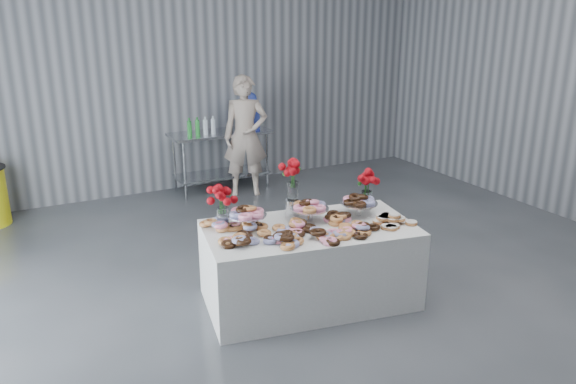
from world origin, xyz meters
name	(u,v)px	position (x,y,z in m)	size (l,w,h in m)	color
ground	(348,321)	(0.00, 0.00, 0.00)	(9.00, 9.00, 0.00)	#373A3F
room_walls	(323,9)	(-0.27, 0.07, 2.64)	(8.04, 9.04, 4.02)	gray
display_table	(309,264)	(-0.12, 0.48, 0.38)	(1.90, 1.00, 0.75)	white
prep_table	(221,150)	(0.40, 4.10, 0.62)	(1.50, 0.60, 0.90)	silver
donut_mounds	(313,224)	(-0.12, 0.43, 0.80)	(1.80, 0.80, 0.09)	#BE7845
cake_stand_left	(247,213)	(-0.64, 0.73, 0.89)	(0.36, 0.36, 0.17)	silver
cake_stand_mid	(310,207)	(-0.05, 0.62, 0.89)	(0.36, 0.36, 0.17)	silver
cake_stand_right	(359,201)	(0.45, 0.53, 0.89)	(0.36, 0.36, 0.17)	silver
danish_pile	(392,218)	(0.59, 0.20, 0.81)	(0.48, 0.48, 0.11)	white
bouquet_left	(222,196)	(-0.82, 0.86, 1.05)	(0.26, 0.26, 0.42)	white
bouquet_right	(367,180)	(0.62, 0.66, 1.05)	(0.26, 0.26, 0.42)	white
bouquet_center	(293,177)	(-0.11, 0.84, 1.13)	(0.26, 0.26, 0.57)	silver
water_jug	(251,112)	(0.90, 4.10, 1.15)	(0.28, 0.28, 0.55)	#445EE7
drink_bottles	(201,126)	(0.08, 4.00, 1.04)	(0.54, 0.08, 0.27)	#268C33
person	(246,136)	(0.66, 3.74, 0.88)	(0.64, 0.42, 1.76)	#CC8C93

